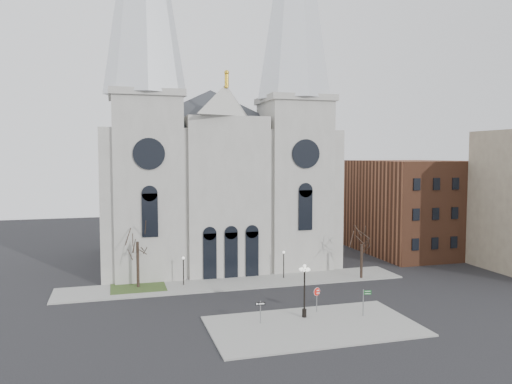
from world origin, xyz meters
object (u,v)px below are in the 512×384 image
object	(u,v)px
one_way_sign	(260,308)
street_name_sign	(364,300)
stop_sign	(317,294)
globe_lamp	(304,284)

from	to	relation	value
one_way_sign	street_name_sign	bearing A→B (deg)	-1.67
stop_sign	street_name_sign	distance (m)	4.37
globe_lamp	street_name_sign	distance (m)	5.78
stop_sign	globe_lamp	size ratio (longest dim) A/B	0.48
one_way_sign	street_name_sign	world-z (taller)	street_name_sign
stop_sign	street_name_sign	bearing A→B (deg)	-31.17
stop_sign	street_name_sign	world-z (taller)	street_name_sign
globe_lamp	one_way_sign	world-z (taller)	globe_lamp
stop_sign	one_way_sign	distance (m)	6.23
globe_lamp	street_name_sign	bearing A→B (deg)	-11.71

